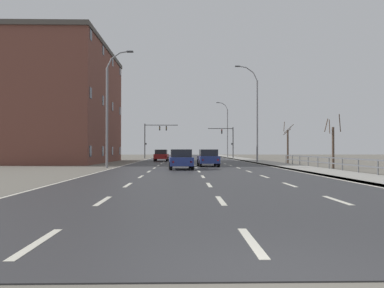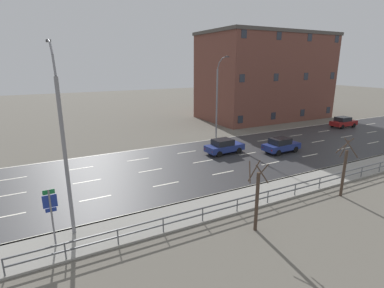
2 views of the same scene
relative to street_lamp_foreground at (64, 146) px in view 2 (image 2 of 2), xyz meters
The scene contains 11 objects.
ground_plane 38.18m from the street_lamp_foreground, 101.29° to the left, with size 160.00×160.00×0.12m.
guardrail 13.04m from the street_lamp_foreground, 78.50° to the left, with size 0.07×30.48×1.00m.
street_lamp_foreground is the anchor object (origin of this frame).
street_lamp_left_bank 24.13m from the street_lamp_foreground, 128.00° to the left, with size 2.33×0.24×10.04m.
highway_sign 3.33m from the street_lamp_foreground, 45.18° to the right, with size 0.09×0.68×3.25m.
car_far_right 18.69m from the street_lamp_foreground, 118.53° to the left, with size 1.99×4.18×1.57m.
car_mid_centre 40.95m from the street_lamp_foreground, 106.32° to the left, with size 1.90×4.13×1.57m.
car_far_left 22.88m from the street_lamp_foreground, 106.02° to the left, with size 1.94×4.16×1.57m.
brick_building 41.73m from the street_lamp_foreground, 124.70° to the left, with size 12.22×21.64×14.12m.
bare_tree_near 10.73m from the street_lamp_foreground, 63.73° to the left, with size 1.17×1.11×4.14m.
bare_tree_mid 18.30m from the street_lamp_foreground, 77.54° to the left, with size 1.53×1.61×4.46m.
Camera 2 is at (23.58, 9.86, 9.23)m, focal length 27.69 mm.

